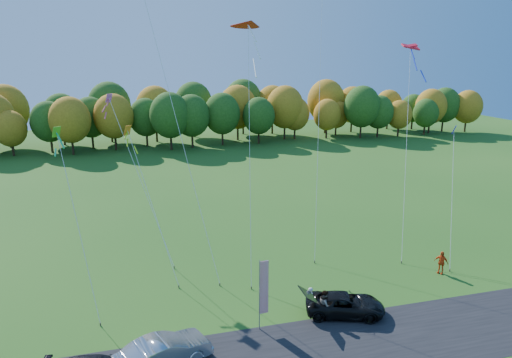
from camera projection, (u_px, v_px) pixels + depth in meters
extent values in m
plane|color=#1E4F15|center=(281.00, 314.00, 27.95)|extent=(160.00, 160.00, 0.00)
cube|color=black|center=(304.00, 354.00, 24.22)|extent=(90.00, 6.00, 0.01)
imported|color=black|center=(345.00, 304.00, 27.76)|extent=(5.23, 3.59, 1.33)
imported|color=#AFAEB3|center=(163.00, 353.00, 23.03)|extent=(5.22, 3.40, 1.63)
imported|color=silver|center=(311.00, 299.00, 28.15)|extent=(0.46, 0.62, 1.57)
imported|color=gray|center=(325.00, 305.00, 27.27)|extent=(0.98, 1.09, 1.83)
imported|color=#D74514|center=(441.00, 262.00, 32.93)|extent=(0.92, 1.05, 1.70)
cylinder|color=#999999|center=(259.00, 295.00, 25.84)|extent=(0.06, 0.06, 4.36)
cube|color=red|center=(264.00, 288.00, 25.82)|extent=(0.55, 0.09, 3.27)
cube|color=navy|center=(264.00, 268.00, 25.53)|extent=(0.54, 0.08, 0.85)
cylinder|color=#4C3F33|center=(220.00, 284.00, 31.32)|extent=(0.08, 0.08, 0.20)
cylinder|color=#4C3F33|center=(315.00, 262.00, 34.74)|extent=(0.08, 0.08, 0.20)
cylinder|color=#4C3F33|center=(251.00, 288.00, 30.87)|extent=(0.08, 0.08, 0.20)
cone|color=red|center=(248.00, 23.00, 33.70)|extent=(2.50, 1.92, 2.74)
cylinder|color=#4C3F33|center=(401.00, 262.00, 34.67)|extent=(0.08, 0.08, 0.20)
cube|color=#FA1B31|center=(411.00, 47.00, 39.25)|extent=(3.29, 1.14, 1.25)
cylinder|color=#4C3F33|center=(179.00, 287.00, 31.04)|extent=(0.08, 0.08, 0.20)
cube|color=orange|center=(128.00, 130.00, 33.26)|extent=(1.25, 1.25, 1.48)
cylinder|color=#4C3F33|center=(100.00, 324.00, 26.70)|extent=(0.08, 0.08, 0.20)
cube|color=#51AD1C|center=(56.00, 132.00, 26.89)|extent=(1.07, 1.07, 1.27)
cylinder|color=#4C3F33|center=(174.00, 267.00, 33.83)|extent=(0.08, 0.08, 0.20)
cube|color=#DF4AB0|center=(109.00, 98.00, 36.22)|extent=(1.15, 1.15, 1.37)
cylinder|color=#4C3F33|center=(450.00, 270.00, 33.37)|extent=(0.08, 0.08, 0.20)
cube|color=#250CB2|center=(454.00, 130.00, 36.16)|extent=(1.09, 1.09, 1.29)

